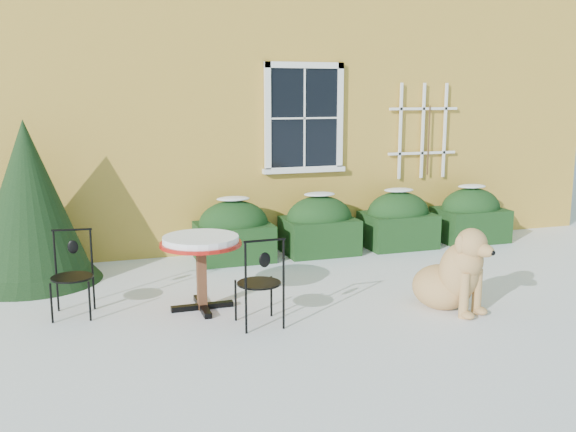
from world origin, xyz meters
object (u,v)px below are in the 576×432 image
object	(u,v)px
patio_chair_far	(72,274)
patio_chair_near	(260,281)
bistro_table	(201,249)
evergreen_shrub	(30,218)
dog	(453,275)

from	to	relation	value
patio_chair_far	patio_chair_near	bearing A→B (deg)	-20.04
bistro_table	patio_chair_near	size ratio (longest dim) A/B	0.94
evergreen_shrub	patio_chair_far	bearing A→B (deg)	-71.96
bistro_table	dog	distance (m)	2.76
bistro_table	patio_chair_far	size ratio (longest dim) A/B	0.97
patio_chair_far	dog	bearing A→B (deg)	-8.33
dog	evergreen_shrub	bearing A→B (deg)	129.30
patio_chair_far	bistro_table	bearing A→B (deg)	-2.82
evergreen_shrub	bistro_table	xyz separation A→B (m)	(1.82, -1.73, -0.13)
patio_chair_far	dog	world-z (taller)	dog
evergreen_shrub	patio_chair_near	distance (m)	3.35
evergreen_shrub	dog	distance (m)	5.15
patio_chair_near	patio_chair_far	xyz separation A→B (m)	(-1.80, 0.95, -0.01)
bistro_table	dog	world-z (taller)	dog
patio_chair_near	dog	distance (m)	2.14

